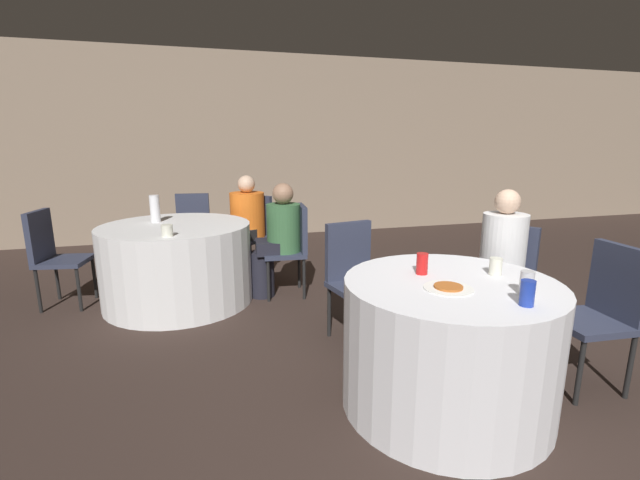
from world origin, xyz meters
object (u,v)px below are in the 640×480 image
person_green_jacket (276,240)px  soda_can_silver (526,283)px  chair_far_west (52,250)px  chair_far_north (193,225)px  chair_near_east (603,304)px  table_near (447,344)px  chair_near_north (354,271)px  chair_near_northeast (504,275)px  chair_far_northeast (253,227)px  chair_far_east (293,242)px  person_orange_shirt (244,225)px  person_white_shirt (497,275)px  soda_can_blue (527,293)px  bottle_far (155,209)px  table_far (178,264)px  pizza_plate_near (448,288)px  soda_can_red (422,264)px

person_green_jacket → soda_can_silver: bearing=-155.1°
chair_far_west → chair_far_north: size_ratio=1.00×
chair_far_west → chair_near_east: bearing=66.1°
table_near → chair_far_north: bearing=113.6°
table_near → person_green_jacket: person_green_jacket is taller
chair_near_north → table_near: bearing=90.0°
chair_near_northeast → chair_far_northeast: (-1.55, 2.29, 0.00)m
chair_far_northeast → chair_far_east: bearing=156.1°
person_orange_shirt → chair_far_north: bearing=8.4°
chair_far_north → person_white_shirt: 3.43m
chair_far_west → table_near: bearing=58.1°
person_green_jacket → soda_can_blue: person_green_jacket is taller
person_white_shirt → table_near: bearing=90.0°
chair_near_northeast → soda_can_silver: chair_near_northeast is taller
bottle_far → table_near: bearing=-53.5°
table_far → bottle_far: 0.56m
pizza_plate_near → soda_can_silver: size_ratio=2.07×
table_near → pizza_plate_near: (-0.09, -0.10, 0.38)m
chair_far_northeast → soda_can_red: 2.79m
chair_near_north → person_orange_shirt: (-0.64, 1.78, 0.05)m
pizza_plate_near → bottle_far: bottle_far is taller
chair_near_north → chair_far_west: bearing=-40.7°
pizza_plate_near → person_white_shirt: bearing=37.3°
table_near → chair_far_northeast: (-0.74, 2.87, 0.16)m
table_near → chair_near_northeast: bearing=35.3°
chair_near_northeast → person_white_shirt: 0.17m
table_near → table_far: 2.62m
chair_near_east → chair_far_north: same height
chair_near_northeast → chair_far_northeast: same height
soda_can_silver → bottle_far: size_ratio=0.48×
table_far → chair_far_north: bearing=83.0°
chair_far_east → chair_far_north: size_ratio=1.00×
chair_far_east → chair_far_west: bearing=87.7°
chair_far_east → soda_can_red: 1.92m
person_white_shirt → pizza_plate_near: person_white_shirt is taller
table_far → soda_can_blue: size_ratio=11.14×
chair_far_west → chair_far_north: 1.51m
chair_far_west → person_white_shirt: size_ratio=0.76×
person_white_shirt → chair_far_east: bearing=0.7°
person_white_shirt → soda_can_blue: size_ratio=9.55×
table_far → person_green_jacket: 0.94m
soda_can_blue → bottle_far: bottle_far is taller
chair_near_northeast → soda_can_silver: bearing=110.4°
chair_near_east → bottle_far: size_ratio=3.47×
chair_near_north → chair_far_northeast: (-0.53, 1.89, 0.00)m
table_far → chair_far_north: chair_far_north is taller
table_far → chair_near_east: bearing=-40.9°
person_orange_shirt → chair_near_northeast: bearing=174.5°
soda_can_red → bottle_far: 2.70m
chair_far_northeast → soda_can_blue: 3.39m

